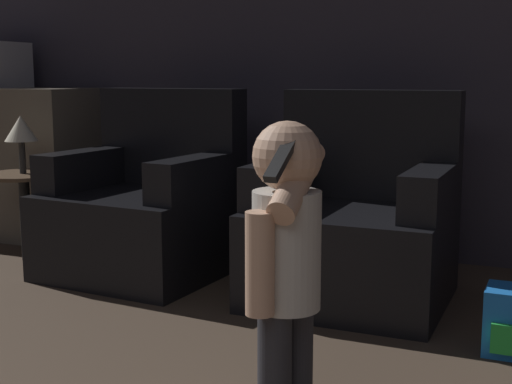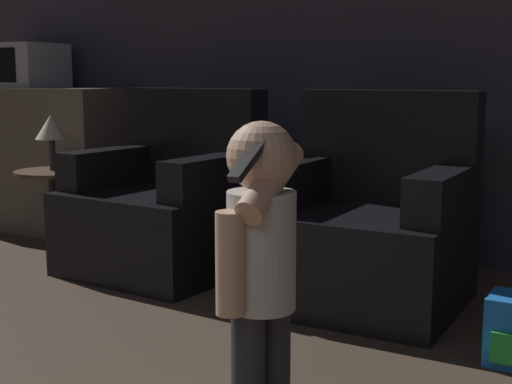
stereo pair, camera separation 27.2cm
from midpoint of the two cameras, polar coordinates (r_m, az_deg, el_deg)
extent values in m
cube|color=#3D3842|center=(4.10, 13.49, 12.86)|extent=(8.40, 0.05, 2.60)
cube|color=black|center=(3.78, -5.73, -3.14)|extent=(0.91, 0.85, 0.43)
cube|color=black|center=(3.95, -2.93, 4.48)|extent=(0.86, 0.22, 0.52)
cube|color=black|center=(3.95, -9.70, 1.99)|extent=(0.21, 0.64, 0.20)
cube|color=black|center=(3.51, -1.43, 1.23)|extent=(0.21, 0.64, 0.20)
cube|color=black|center=(3.27, 10.91, -5.18)|extent=(0.86, 0.79, 0.43)
cube|color=black|center=(3.49, 12.78, 3.64)|extent=(0.85, 0.16, 0.52)
cube|color=black|center=(3.33, 5.41, 0.76)|extent=(0.16, 0.63, 0.20)
cube|color=black|center=(3.12, 17.13, -0.18)|extent=(0.16, 0.63, 0.20)
cylinder|color=#28282D|center=(2.18, 5.11, -13.47)|extent=(0.10, 0.10, 0.36)
cylinder|color=#28282D|center=(2.11, 3.18, -14.32)|extent=(0.10, 0.10, 0.36)
cylinder|color=#B7B2A8|center=(2.03, 4.28, -4.74)|extent=(0.20, 0.20, 0.34)
sphere|color=tan|center=(1.99, 4.37, 2.85)|extent=(0.20, 0.20, 0.20)
cylinder|color=tan|center=(1.95, 1.93, -5.78)|extent=(0.08, 0.08, 0.29)
cylinder|color=tan|center=(1.98, 5.11, 0.82)|extent=(0.08, 0.29, 0.21)
cube|color=black|center=(1.86, 3.56, 2.53)|extent=(0.04, 0.16, 0.10)
cube|color=#665B4C|center=(5.05, -15.50, 2.66)|extent=(1.38, 0.60, 0.95)
cube|color=#B7B7BC|center=(5.09, -16.62, 9.67)|extent=(0.50, 0.39, 0.29)
cylinder|color=black|center=(4.24, -14.03, -1.76)|extent=(0.06, 0.06, 0.47)
cylinder|color=#4C3826|center=(4.20, -14.16, 1.54)|extent=(0.44, 0.44, 0.02)
cylinder|color=#262626|center=(4.19, -14.22, 2.89)|extent=(0.04, 0.04, 0.18)
cone|color=beige|center=(4.17, -14.30, 5.07)|extent=(0.18, 0.18, 0.14)
camera|label=1|loc=(0.14, -87.14, 0.46)|focal=50.00mm
camera|label=2|loc=(0.14, 92.86, -0.46)|focal=50.00mm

